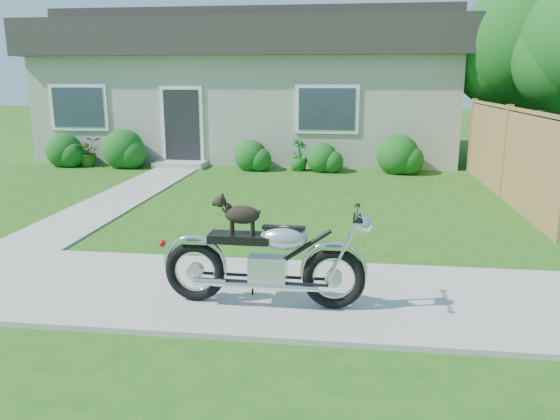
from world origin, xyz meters
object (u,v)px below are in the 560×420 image
object	(u,v)px
house	(254,86)
potted_plant_left	(89,152)
potted_plant_right	(299,155)
fence	(506,152)
motorcycle_with_dog	(267,259)
tree_far	(526,49)

from	to	relation	value
house	potted_plant_left	size ratio (longest dim) A/B	15.38
house	potted_plant_right	size ratio (longest dim) A/B	14.74
fence	motorcycle_with_dog	size ratio (longest dim) A/B	2.98
fence	motorcycle_with_dog	bearing A→B (deg)	-123.01
tree_far	motorcycle_with_dog	bearing A→B (deg)	-118.05
motorcycle_with_dog	tree_far	bearing A→B (deg)	62.67
potted_plant_right	motorcycle_with_dog	distance (m)	8.96
tree_far	potted_plant_left	distance (m)	12.01
house	tree_far	world-z (taller)	tree_far
house	potted_plant_right	xyz separation A→B (m)	(1.80, -3.44, -1.73)
house	motorcycle_with_dog	world-z (taller)	house
potted_plant_left	potted_plant_right	bearing A→B (deg)	0.00
fence	potted_plant_left	xyz separation A→B (m)	(-10.40, 2.80, -0.53)
house	motorcycle_with_dog	xyz separation A→B (m)	(2.31, -12.39, -1.60)
house	potted_plant_right	bearing A→B (deg)	-62.38
house	fence	world-z (taller)	house
house	motorcycle_with_dog	distance (m)	12.71
fence	potted_plant_right	world-z (taller)	fence
fence	potted_plant_right	xyz separation A→B (m)	(-4.50, 2.80, -0.51)
fence	house	bearing A→B (deg)	135.26
house	potted_plant_right	world-z (taller)	house
tree_far	motorcycle_with_dog	size ratio (longest dim) A/B	2.19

